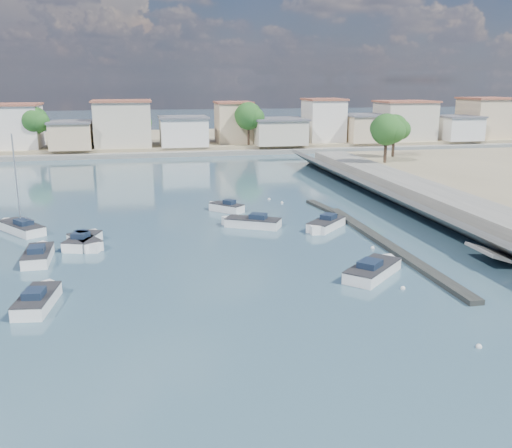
{
  "coord_description": "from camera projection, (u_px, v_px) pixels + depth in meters",
  "views": [
    {
      "loc": [
        -12.68,
        -31.72,
        13.24
      ],
      "look_at": [
        -3.09,
        14.13,
        1.4
      ],
      "focal_mm": 40.0,
      "sensor_mm": 36.0,
      "label": 1
    }
  ],
  "objects": [
    {
      "name": "ground",
      "position": [
        238.0,
        185.0,
        73.82
      ],
      "size": [
        400.0,
        400.0,
        0.0
      ],
      "primitive_type": "plane",
      "color": "#314F62",
      "rests_on": "ground"
    },
    {
      "name": "seawall_walkway",
      "position": [
        491.0,
        220.0,
        51.65
      ],
      "size": [
        5.0,
        90.0,
        1.8
      ],
      "primitive_type": "cube",
      "color": "slate",
      "rests_on": "ground"
    },
    {
      "name": "breakwater",
      "position": [
        372.0,
        236.0,
        49.23
      ],
      "size": [
        2.0,
        31.02,
        0.35
      ],
      "color": "black",
      "rests_on": "ground"
    },
    {
      "name": "far_shore_land",
      "position": [
        196.0,
        140.0,
        123.0
      ],
      "size": [
        160.0,
        40.0,
        1.4
      ],
      "primitive_type": "cube",
      "color": "gray",
      "rests_on": "ground"
    },
    {
      "name": "far_shore_quay",
      "position": [
        208.0,
        153.0,
        103.14
      ],
      "size": [
        160.0,
        2.5,
        0.8
      ],
      "primitive_type": "cube",
      "color": "slate",
      "rests_on": "ground"
    },
    {
      "name": "far_town",
      "position": [
        259.0,
        125.0,
        109.78
      ],
      "size": [
        113.01,
        12.8,
        8.35
      ],
      "color": "beige",
      "rests_on": "far_shore_land"
    },
    {
      "name": "shore_trees",
      "position": [
        257.0,
        121.0,
        100.63
      ],
      "size": [
        74.56,
        38.32,
        7.92
      ],
      "color": "#38281E",
      "rests_on": "ground"
    },
    {
      "name": "motorboat_a",
      "position": [
        39.0,
        300.0,
        34.39
      ],
      "size": [
        2.39,
        5.18,
        1.48
      ],
      "color": "white",
      "rests_on": "ground"
    },
    {
      "name": "motorboat_b",
      "position": [
        84.0,
        241.0,
        46.99
      ],
      "size": [
        3.04,
        4.83,
        1.48
      ],
      "color": "white",
      "rests_on": "ground"
    },
    {
      "name": "motorboat_c",
      "position": [
        250.0,
        223.0,
        52.95
      ],
      "size": [
        5.39,
        4.09,
        1.48
      ],
      "color": "white",
      "rests_on": "ground"
    },
    {
      "name": "motorboat_d",
      "position": [
        325.0,
        225.0,
        52.05
      ],
      "size": [
        4.5,
        4.57,
        1.48
      ],
      "color": "white",
      "rests_on": "ground"
    },
    {
      "name": "motorboat_e",
      "position": [
        39.0,
        255.0,
        43.15
      ],
      "size": [
        1.96,
        5.25,
        1.48
      ],
      "color": "white",
      "rests_on": "ground"
    },
    {
      "name": "motorboat_f",
      "position": [
        225.0,
        208.0,
        59.19
      ],
      "size": [
        3.54,
        3.64,
        1.48
      ],
      "color": "white",
      "rests_on": "ground"
    },
    {
      "name": "motorboat_g",
      "position": [
        86.0,
        243.0,
        46.34
      ],
      "size": [
        3.17,
        4.34,
        1.48
      ],
      "color": "white",
      "rests_on": "ground"
    },
    {
      "name": "motorboat_h",
      "position": [
        374.0,
        270.0,
        39.78
      ],
      "size": [
        5.34,
        5.23,
        1.48
      ],
      "color": "white",
      "rests_on": "ground"
    },
    {
      "name": "sailboat",
      "position": [
        20.0,
        227.0,
        51.14
      ],
      "size": [
        4.8,
        5.63,
        9.0
      ],
      "color": "white",
      "rests_on": "ground"
    },
    {
      "name": "mooring_buoys",
      "position": [
        335.0,
        234.0,
        50.2
      ],
      "size": [
        4.98,
        38.68,
        0.32
      ],
      "color": "white",
      "rests_on": "ground"
    }
  ]
}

